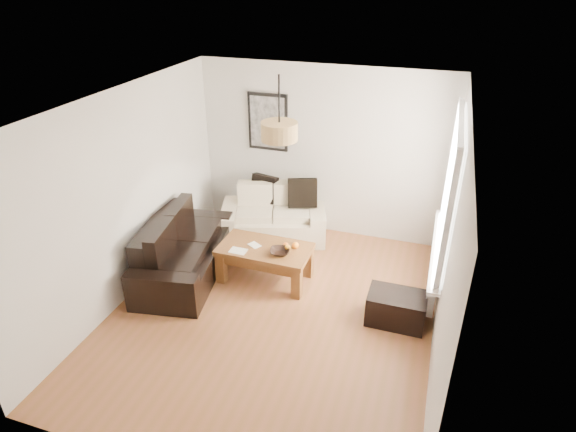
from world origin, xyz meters
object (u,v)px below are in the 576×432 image
(coffee_table, at_px, (265,263))
(ottoman, at_px, (396,308))
(loveseat_cream, at_px, (273,214))
(sofa_leather, at_px, (184,248))

(coffee_table, height_order, ottoman, coffee_table)
(coffee_table, relative_size, ottoman, 1.79)
(loveseat_cream, xyz_separation_m, ottoman, (2.08, -1.47, -0.20))
(loveseat_cream, height_order, sofa_leather, sofa_leather)
(sofa_leather, distance_m, coffee_table, 1.12)
(loveseat_cream, height_order, ottoman, loveseat_cream)
(loveseat_cream, height_order, coffee_table, loveseat_cream)
(sofa_leather, xyz_separation_m, coffee_table, (1.09, 0.23, -0.15))
(loveseat_cream, xyz_separation_m, coffee_table, (0.28, -1.12, -0.14))
(sofa_leather, height_order, ottoman, sofa_leather)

